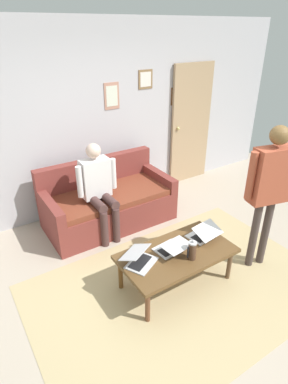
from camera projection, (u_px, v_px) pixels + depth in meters
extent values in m
plane|color=#B5A591|center=(185.00, 280.00, 3.62)|extent=(7.68, 7.68, 0.00)
cube|color=tan|center=(181.00, 288.00, 3.51)|extent=(3.18, 2.09, 0.01)
cube|color=#B7B5BA|center=(94.00, 120.00, 4.63)|extent=(7.04, 0.10, 2.70)
cube|color=olive|center=(145.00, 79.00, 4.77)|extent=(0.25, 0.02, 0.28)
cube|color=silver|center=(146.00, 79.00, 4.76)|extent=(0.19, 0.00, 0.21)
cube|color=brown|center=(176.00, 96.00, 5.19)|extent=(0.20, 0.02, 0.28)
cube|color=silver|center=(176.00, 96.00, 5.19)|extent=(0.15, 0.00, 0.21)
cube|color=tan|center=(112.00, 96.00, 4.57)|extent=(0.24, 0.02, 0.38)
cube|color=silver|center=(112.00, 96.00, 4.57)|extent=(0.18, 0.00, 0.29)
cube|color=tan|center=(191.00, 125.00, 5.57)|extent=(0.82, 0.05, 2.05)
sphere|color=tan|center=(178.00, 129.00, 5.39)|extent=(0.06, 0.06, 0.06)
cube|color=brown|center=(109.00, 210.00, 4.59)|extent=(1.79, 0.89, 0.42)
cube|color=brown|center=(109.00, 195.00, 4.46)|extent=(1.55, 0.81, 0.08)
cube|color=brown|center=(96.00, 173.00, 4.67)|extent=(1.79, 0.14, 0.46)
cube|color=brown|center=(157.00, 177.00, 4.85)|extent=(0.12, 0.89, 0.20)
cube|color=brown|center=(50.00, 207.00, 4.05)|extent=(0.12, 0.89, 0.20)
cube|color=brown|center=(177.00, 254.00, 3.40)|extent=(1.24, 0.67, 0.04)
cylinder|color=brown|center=(229.00, 265.00, 3.56)|extent=(0.05, 0.05, 0.39)
cylinder|color=brown|center=(148.00, 306.00, 3.04)|extent=(0.05, 0.05, 0.39)
cylinder|color=brown|center=(198.00, 241.00, 3.96)|extent=(0.05, 0.05, 0.39)
cylinder|color=brown|center=(121.00, 274.00, 3.43)|extent=(0.05, 0.05, 0.39)
cube|color=silver|center=(169.00, 249.00, 3.43)|extent=(0.32, 0.26, 0.01)
cube|color=black|center=(170.00, 249.00, 3.41)|extent=(0.26, 0.16, 0.00)
cube|color=silver|center=(177.00, 245.00, 3.30)|extent=(0.32, 0.25, 0.01)
cube|color=silver|center=(176.00, 245.00, 3.30)|extent=(0.29, 0.23, 0.00)
cube|color=silver|center=(202.00, 236.00, 3.65)|extent=(0.35, 0.28, 0.01)
cube|color=black|center=(203.00, 236.00, 3.63)|extent=(0.28, 0.17, 0.00)
cube|color=silver|center=(208.00, 230.00, 3.55)|extent=(0.34, 0.25, 0.09)
cube|color=silver|center=(208.00, 230.00, 3.55)|extent=(0.31, 0.22, 0.08)
cube|color=silver|center=(141.00, 263.00, 3.23)|extent=(0.39, 0.35, 0.01)
cube|color=black|center=(140.00, 262.00, 3.23)|extent=(0.30, 0.25, 0.00)
cube|color=silver|center=(135.00, 252.00, 3.21)|extent=(0.37, 0.33, 0.09)
cube|color=white|center=(135.00, 252.00, 3.21)|extent=(0.34, 0.30, 0.08)
cylinder|color=#4C3323|center=(192.00, 251.00, 3.26)|extent=(0.08, 0.08, 0.19)
cylinder|color=#B7B7BC|center=(193.00, 243.00, 3.21)|extent=(0.09, 0.09, 0.02)
sphere|color=#B2B2B7|center=(193.00, 241.00, 3.20)|extent=(0.03, 0.03, 0.03)
cube|color=black|center=(188.00, 252.00, 3.22)|extent=(0.01, 0.01, 0.13)
cylinder|color=#473B37|center=(265.00, 232.00, 3.71)|extent=(0.09, 0.09, 0.87)
cylinder|color=#473B37|center=(254.00, 235.00, 3.66)|extent=(0.09, 0.09, 0.87)
cube|color=#A44930|center=(271.00, 175.00, 3.34)|extent=(0.47, 0.29, 0.61)
cylinder|color=#A44930|center=(251.00, 176.00, 3.26)|extent=(0.10, 0.10, 0.52)
sphere|color=brown|center=(280.00, 135.00, 3.14)|extent=(0.20, 0.20, 0.20)
cylinder|color=#4B302E|center=(116.00, 225.00, 4.17)|extent=(0.10, 0.10, 0.50)
cylinder|color=#4B302E|center=(104.00, 229.00, 4.09)|extent=(0.10, 0.10, 0.50)
cylinder|color=#4B302E|center=(109.00, 200.00, 4.16)|extent=(0.12, 0.40, 0.12)
cylinder|color=#4B302E|center=(97.00, 203.00, 4.08)|extent=(0.12, 0.40, 0.12)
cube|color=silver|center=(95.00, 178.00, 4.13)|extent=(0.37, 0.20, 0.52)
cylinder|color=silver|center=(113.00, 174.00, 4.20)|extent=(0.08, 0.08, 0.42)
cylinder|color=silver|center=(80.00, 182.00, 3.97)|extent=(0.08, 0.08, 0.42)
sphere|color=beige|center=(93.00, 151.00, 3.96)|extent=(0.19, 0.19, 0.19)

